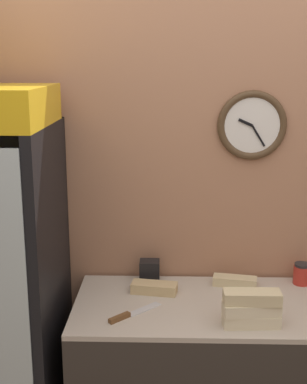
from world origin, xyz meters
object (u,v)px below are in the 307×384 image
(sandwich_stack_top, at_px, (252,297))
(condiment_jar, at_px, (302,274))
(sandwich_stack_bottom, at_px, (251,320))
(sandwich_stack_middle, at_px, (252,309))
(napkin_dispenser, at_px, (150,271))
(sandwich_flat_left, at_px, (154,288))
(sandwich_flat_right, at_px, (235,281))
(chefs_knife, at_px, (128,315))

(sandwich_stack_top, relative_size, condiment_jar, 2.25)
(sandwich_stack_bottom, xyz_separation_m, sandwich_stack_middle, (0.00, 0.00, 0.06))
(sandwich_stack_top, distance_m, napkin_dispenser, 0.70)
(sandwich_stack_top, bearing_deg, sandwich_flat_left, 142.87)
(sandwich_stack_middle, bearing_deg, napkin_dispenser, 134.45)
(sandwich_stack_top, bearing_deg, sandwich_stack_bottom, 0.00)
(sandwich_stack_top, xyz_separation_m, sandwich_flat_left, (-0.46, 0.35, -0.12))
(sandwich_stack_bottom, distance_m, sandwich_stack_top, 0.11)
(sandwich_stack_top, relative_size, sandwich_flat_right, 1.07)
(sandwich_flat_right, height_order, chefs_knife, sandwich_flat_right)
(sandwich_stack_bottom, xyz_separation_m, condiment_jar, (0.35, 0.49, 0.03))
(condiment_jar, distance_m, napkin_dispenser, 0.84)
(sandwich_stack_middle, relative_size, condiment_jar, 2.31)
(chefs_knife, relative_size, condiment_jar, 2.13)
(sandwich_stack_bottom, relative_size, sandwich_stack_middle, 0.99)
(sandwich_flat_left, xyz_separation_m, sandwich_flat_right, (0.44, 0.10, -0.00))
(sandwich_stack_middle, xyz_separation_m, chefs_knife, (-0.58, 0.07, -0.08))
(chefs_knife, height_order, napkin_dispenser, napkin_dispenser)
(napkin_dispenser, bearing_deg, condiment_jar, -0.80)
(sandwich_stack_middle, relative_size, sandwich_flat_right, 1.10)
(sandwich_stack_middle, relative_size, sandwich_flat_left, 1.08)
(chefs_knife, distance_m, condiment_jar, 1.02)
(sandwich_stack_bottom, distance_m, sandwich_flat_right, 0.45)
(sandwich_stack_middle, distance_m, chefs_knife, 0.59)
(sandwich_flat_left, bearing_deg, napkin_dispenser, 101.08)
(napkin_dispenser, bearing_deg, sandwich_stack_middle, -45.55)
(sandwich_flat_left, xyz_separation_m, chefs_knife, (-0.12, -0.27, -0.02))
(sandwich_stack_bottom, relative_size, sandwich_flat_right, 1.09)
(sandwich_stack_middle, xyz_separation_m, condiment_jar, (0.35, 0.49, -0.03))
(sandwich_stack_middle, bearing_deg, sandwich_flat_right, 92.64)
(sandwich_flat_left, bearing_deg, chefs_knife, -113.51)
(condiment_jar, bearing_deg, chefs_knife, -156.08)
(sandwich_stack_bottom, bearing_deg, condiment_jar, 54.29)
(sandwich_stack_top, bearing_deg, sandwich_flat_right, 92.64)
(sandwich_stack_middle, bearing_deg, sandwich_flat_left, 142.87)
(sandwich_stack_bottom, distance_m, condiment_jar, 0.60)
(sandwich_stack_top, relative_size, chefs_knife, 1.05)
(sandwich_stack_bottom, height_order, sandwich_flat_right, sandwich_stack_bottom)
(sandwich_stack_middle, distance_m, sandwich_flat_right, 0.46)
(condiment_jar, bearing_deg, sandwich_stack_middle, -125.71)
(sandwich_stack_middle, relative_size, napkin_dispenser, 2.26)
(sandwich_flat_right, height_order, napkin_dispenser, napkin_dispenser)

